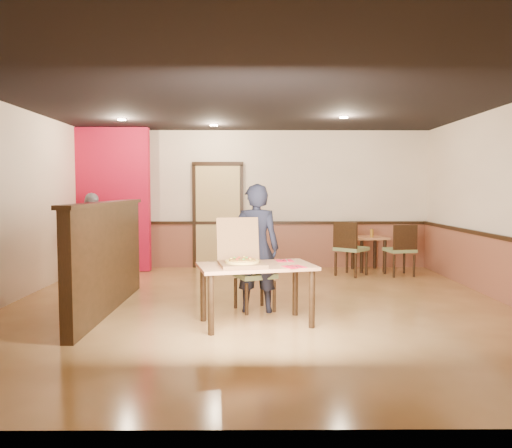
{
  "coord_description": "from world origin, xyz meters",
  "views": [
    {
      "loc": [
        -0.09,
        -6.73,
        1.61
      ],
      "look_at": [
        -0.04,
        0.0,
        1.14
      ],
      "focal_mm": 35.0,
      "sensor_mm": 36.0,
      "label": 1
    }
  ],
  "objects": [
    {
      "name": "side_chair_left",
      "position": [
        1.7,
        2.42,
        0.55
      ],
      "size": [
        0.71,
        0.71,
        1.01
      ],
      "rotation": [
        0.0,
        0.0,
        2.43
      ],
      "color": "olive",
      "rests_on": "floor"
    },
    {
      "name": "diner",
      "position": [
        -0.05,
        -0.27,
        0.84
      ],
      "size": [
        0.63,
        0.43,
        1.68
      ],
      "primitive_type": "imported",
      "rotation": [
        0.0,
        0.0,
        3.1
      ],
      "color": "black",
      "rests_on": "floor"
    },
    {
      "name": "chair_rail_back",
      "position": [
        0.0,
        3.45,
        0.92
      ],
      "size": [
        7.0,
        0.06,
        0.06
      ],
      "primitive_type": "cube",
      "color": "black",
      "rests_on": "wall_back"
    },
    {
      "name": "side_table",
      "position": [
        2.2,
        3.02,
        0.51
      ],
      "size": [
        0.72,
        0.72,
        0.67
      ],
      "rotation": [
        0.0,
        0.0,
        0.17
      ],
      "color": "#BF7D50",
      "rests_on": "floor"
    },
    {
      "name": "ceiling",
      "position": [
        0.0,
        0.0,
        2.8
      ],
      "size": [
        7.0,
        7.0,
        0.0
      ],
      "primitive_type": "plane",
      "rotation": [
        3.14,
        0.0,
        0.0
      ],
      "color": "black",
      "rests_on": "wall_back"
    },
    {
      "name": "passerby",
      "position": [
        -3.0,
        2.23,
        0.77
      ],
      "size": [
        0.69,
        0.98,
        1.54
      ],
      "primitive_type": "imported",
      "rotation": [
        0.0,
        0.0,
        1.18
      ],
      "color": "#9999A1",
      "rests_on": "floor"
    },
    {
      "name": "main_table",
      "position": [
        -0.05,
        -0.89,
        0.61
      ],
      "size": [
        1.48,
        1.06,
        0.72
      ],
      "rotation": [
        0.0,
        0.0,
        0.24
      ],
      "color": "#BF7D50",
      "rests_on": "floor"
    },
    {
      "name": "wainscot_back",
      "position": [
        0.0,
        3.47,
        0.45
      ],
      "size": [
        7.0,
        0.04,
        0.9
      ],
      "primitive_type": "cube",
      "color": "brown",
      "rests_on": "floor"
    },
    {
      "name": "wall_back",
      "position": [
        0.0,
        3.5,
        1.4
      ],
      "size": [
        7.0,
        0.0,
        7.0
      ],
      "primitive_type": "plane",
      "rotation": [
        1.57,
        0.0,
        0.0
      ],
      "color": "#FFE9C7",
      "rests_on": "floor"
    },
    {
      "name": "side_chair_right",
      "position": [
        2.66,
        2.4,
        0.53
      ],
      "size": [
        0.55,
        0.55,
        0.96
      ],
      "rotation": [
        0.0,
        0.0,
        3.31
      ],
      "color": "olive",
      "rests_on": "floor"
    },
    {
      "name": "pizza_box",
      "position": [
        -0.22,
        -0.92,
        0.79
      ],
      "size": [
        0.62,
        0.7,
        0.54
      ],
      "rotation": [
        0.0,
        0.0,
        0.2
      ],
      "color": "brown",
      "rests_on": "main_table"
    },
    {
      "name": "napkin_near",
      "position": [
        0.39,
        -1.07,
        0.72
      ],
      "size": [
        0.29,
        0.29,
        0.01
      ],
      "rotation": [
        0.0,
        0.0,
        0.43
      ],
      "color": "red",
      "rests_on": "main_table"
    },
    {
      "name": "spot_b",
      "position": [
        -0.8,
        2.5,
        2.78
      ],
      "size": [
        0.14,
        0.14,
        0.02
      ],
      "primitive_type": "cylinder",
      "color": "#FFD5B2",
      "rests_on": "ceiling"
    },
    {
      "name": "condiment",
      "position": [
        2.23,
        2.9,
        0.76
      ],
      "size": [
        0.06,
        0.06,
        0.16
      ],
      "primitive_type": "cylinder",
      "color": "#9B671C",
      "rests_on": "side_table"
    },
    {
      "name": "red_accent_panel",
      "position": [
        -2.9,
        3.0,
        1.4
      ],
      "size": [
        1.6,
        0.2,
        2.78
      ],
      "primitive_type": "cube",
      "color": "#B40C2A",
      "rests_on": "floor"
    },
    {
      "name": "pizza",
      "position": [
        -0.21,
        -0.98,
        0.77
      ],
      "size": [
        0.46,
        0.46,
        0.03
      ],
      "primitive_type": "cylinder",
      "rotation": [
        0.0,
        0.0,
        0.19
      ],
      "color": "#E0B851",
      "rests_on": "pizza_box"
    },
    {
      "name": "diner_chair",
      "position": [
        -0.09,
        -0.12,
        0.52
      ],
      "size": [
        0.62,
        0.62,
        0.96
      ],
      "rotation": [
        0.0,
        0.0,
        0.41
      ],
      "color": "olive",
      "rests_on": "floor"
    },
    {
      "name": "back_door",
      "position": [
        -0.8,
        3.46,
        1.05
      ],
      "size": [
        0.9,
        0.06,
        2.1
      ],
      "primitive_type": "cube",
      "color": "#DCBB71",
      "rests_on": "wall_back"
    },
    {
      "name": "booth_partition",
      "position": [
        -2.0,
        -0.2,
        0.74
      ],
      "size": [
        0.2,
        3.1,
        1.44
      ],
      "color": "black",
      "rests_on": "floor"
    },
    {
      "name": "napkin_far",
      "position": [
        0.31,
        -0.58,
        0.72
      ],
      "size": [
        0.23,
        0.23,
        0.01
      ],
      "rotation": [
        0.0,
        0.0,
        0.15
      ],
      "color": "red",
      "rests_on": "main_table"
    },
    {
      "name": "spot_a",
      "position": [
        -2.3,
        1.8,
        2.78
      ],
      "size": [
        0.14,
        0.14,
        0.02
      ],
      "primitive_type": "cylinder",
      "color": "#FFD5B2",
      "rests_on": "ceiling"
    },
    {
      "name": "floor",
      "position": [
        0.0,
        0.0,
        0.0
      ],
      "size": [
        7.0,
        7.0,
        0.0
      ],
      "primitive_type": "plane",
      "color": "tan",
      "rests_on": "ground"
    },
    {
      "name": "spot_c",
      "position": [
        1.4,
        1.5,
        2.78
      ],
      "size": [
        0.14,
        0.14,
        0.02
      ],
      "primitive_type": "cylinder",
      "color": "#FFD5B2",
      "rests_on": "ceiling"
    }
  ]
}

